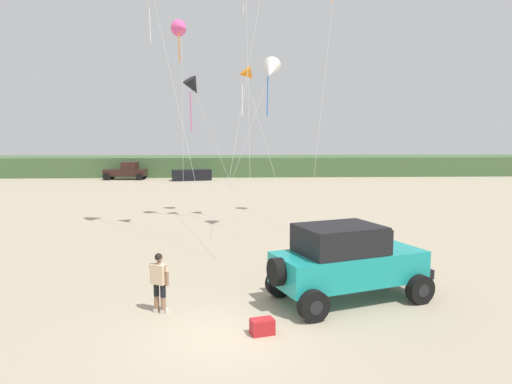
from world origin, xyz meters
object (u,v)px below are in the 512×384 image
Objects in this scene: distant_sedan at (192,175)px; cooler_box at (262,327)px; jeep at (347,260)px; kite_white_parafoil at (193,87)px; kite_red_delta at (271,70)px; kite_black_sled at (182,28)px; person_watching at (159,279)px; distant_pickup at (126,171)px; kite_yellow_diamond at (245,74)px.

cooler_box is at bearing -97.15° from distant_sedan.
distant_sedan is at bearing 101.58° from jeep.
kite_white_parafoil reaches higher than jeep.
kite_red_delta is 1.06× the size of kite_white_parafoil.
cooler_box is (-2.62, -2.25, -1.01)m from jeep.
cooler_box is at bearing -75.58° from kite_black_sled.
person_watching is 13.16m from kite_red_delta.
kite_red_delta reaches higher than kite_white_parafoil.
kite_black_sled is at bearing -72.33° from distant_pickup.
distant_pickup is at bearing 115.23° from kite_yellow_diamond.
cooler_box is 14.32m from kite_red_delta.
kite_black_sled is (-0.36, 10.39, 8.91)m from person_watching.
kite_yellow_diamond is at bearing 108.63° from kite_red_delta.
distant_pickup reaches higher than distant_sedan.
distant_pickup is at bearing 107.67° from kite_black_sled.
distant_sedan is 26.16m from kite_white_parafoil.
jeep reaches higher than distant_pickup.
jeep is 5.38m from person_watching.
kite_red_delta is at bearing 0.73° from kite_black_sled.
cooler_box is at bearing -73.23° from distant_pickup.
kite_black_sled is at bearing 89.38° from cooler_box.
kite_yellow_diamond is (-2.64, 13.12, 7.04)m from jeep.
kite_yellow_diamond reaches higher than person_watching.
distant_pickup is (-15.43, 40.29, -0.26)m from jeep.
kite_red_delta is at bearing 98.70° from jeep.
distant_pickup is at bearing 110.43° from kite_white_parafoil.
kite_black_sled is at bearing -100.10° from distant_sedan.
person_watching is at bearing 135.48° from cooler_box.
kite_red_delta is 4.60m from kite_black_sled.
jeep is at bearing -92.97° from distant_sedan.
jeep is 3.00× the size of person_watching.
jeep is 8.93× the size of cooler_box.
cooler_box is at bearing -29.48° from person_watching.
person_watching reaches higher than cooler_box.
kite_red_delta is (13.95, -30.57, 7.03)m from distant_pickup.
cooler_box is at bearing -89.93° from kite_yellow_diamond.
jeep is 11.93m from kite_red_delta.
jeep is 3.60m from cooler_box.
distant_pickup is at bearing 91.74° from cooler_box.
distant_sedan is at bearing -11.23° from distant_pickup.
distant_sedan is at bearing 95.50° from kite_white_parafoil.
distant_sedan is 27.32m from kite_yellow_diamond.
kite_yellow_diamond is 0.84× the size of kite_black_sled.
kite_black_sled is (-3.04, -3.46, 1.61)m from kite_yellow_diamond.
person_watching is 39.61m from distant_sedan.
kite_red_delta is 5.70m from kite_white_parafoil.
cooler_box is (2.71, -1.53, -0.75)m from person_watching.
kite_black_sled is (-4.19, -0.05, 1.89)m from kite_red_delta.
kite_black_sled is (-5.68, 9.66, 8.65)m from jeep.
kite_black_sled reaches higher than jeep.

